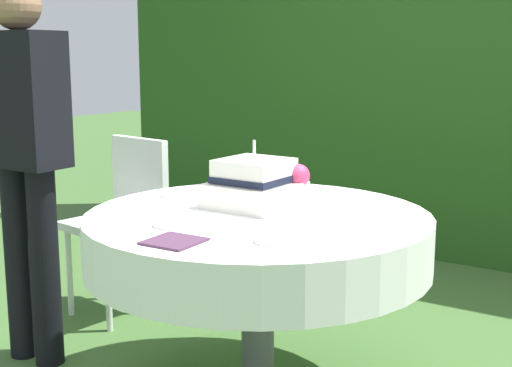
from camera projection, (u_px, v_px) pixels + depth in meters
name	position (u px, v px, depth m)	size (l,w,h in m)	color
foliage_hedge	(464.00, 68.00, 4.45)	(5.09, 0.51, 2.44)	#234C19
cake_table	(258.00, 241.00, 2.55)	(1.26, 1.26, 0.74)	#4C4C51
wedding_cake	(256.00, 185.00, 2.64)	(0.33, 0.32, 0.26)	white
serving_plate_near	(274.00, 240.00, 2.15)	(0.12, 0.12, 0.01)	white
serving_plate_far	(174.00, 224.00, 2.36)	(0.14, 0.14, 0.01)	white
serving_plate_left	(175.00, 195.00, 2.84)	(0.12, 0.12, 0.01)	white
serving_plate_right	(345.00, 193.00, 2.87)	(0.10, 0.10, 0.01)	white
napkin_stack	(173.00, 241.00, 2.14)	(0.16, 0.16, 0.01)	#4C2D47
garden_chair	(125.00, 208.00, 3.52)	(0.45, 0.45, 0.89)	white
standing_person	(25.00, 148.00, 2.87)	(0.37, 0.21, 1.60)	black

